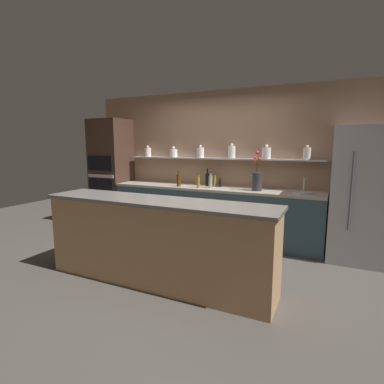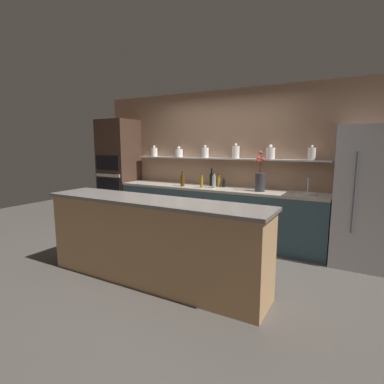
% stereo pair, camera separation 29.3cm
% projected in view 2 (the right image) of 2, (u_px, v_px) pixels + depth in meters
% --- Properties ---
extents(ground_plane, '(12.00, 12.00, 0.00)m').
position_uv_depth(ground_plane, '(181.00, 263.00, 4.22)').
color(ground_plane, '#4C4742').
extents(back_wall_unit, '(5.20, 0.28, 2.60)m').
position_uv_depth(back_wall_unit, '(226.00, 164.00, 5.39)').
color(back_wall_unit, '#937056').
rests_on(back_wall_unit, ground_plane).
extents(back_counter_unit, '(3.68, 0.62, 0.92)m').
position_uv_depth(back_counter_unit, '(216.00, 214.00, 5.23)').
color(back_counter_unit, '#334C56').
rests_on(back_counter_unit, ground_plane).
extents(island_counter, '(2.88, 0.61, 1.02)m').
position_uv_depth(island_counter, '(152.00, 241.00, 3.58)').
color(island_counter, tan).
rests_on(island_counter, ground_plane).
extents(refrigerator, '(0.78, 0.73, 1.90)m').
position_uv_depth(refrigerator, '(366.00, 197.00, 4.03)').
color(refrigerator, '#B7B7BC').
rests_on(refrigerator, ground_plane).
extents(oven_tower, '(0.70, 0.64, 2.15)m').
position_uv_depth(oven_tower, '(119.00, 173.00, 6.20)').
color(oven_tower, '#3D281E').
rests_on(oven_tower, ground_plane).
extents(flower_vase, '(0.16, 0.20, 0.64)m').
position_uv_depth(flower_vase, '(260.00, 180.00, 4.72)').
color(flower_vase, '#2D2D33').
rests_on(flower_vase, back_counter_unit).
extents(sink_fixture, '(0.30, 0.30, 0.25)m').
position_uv_depth(sink_fixture, '(307.00, 193.00, 4.45)').
color(sink_fixture, '#B7B7BC').
rests_on(sink_fixture, back_counter_unit).
extents(bottle_spirit_0, '(0.07, 0.07, 0.27)m').
position_uv_depth(bottle_spirit_0, '(214.00, 181.00, 5.13)').
color(bottle_spirit_0, gray).
rests_on(bottle_spirit_0, back_counter_unit).
extents(bottle_oil_1, '(0.05, 0.05, 0.25)m').
position_uv_depth(bottle_oil_1, '(202.00, 182.00, 5.13)').
color(bottle_oil_1, olive).
rests_on(bottle_oil_1, back_counter_unit).
extents(bottle_sauce_2, '(0.06, 0.06, 0.16)m').
position_uv_depth(bottle_sauce_2, '(224.00, 183.00, 5.20)').
color(bottle_sauce_2, black).
rests_on(bottle_sauce_2, back_counter_unit).
extents(bottle_oil_3, '(0.05, 0.05, 0.23)m').
position_uv_depth(bottle_oil_3, '(219.00, 182.00, 5.25)').
color(bottle_oil_3, olive).
rests_on(bottle_oil_3, back_counter_unit).
extents(bottle_wine_4, '(0.07, 0.07, 0.31)m').
position_uv_depth(bottle_wine_4, '(212.00, 179.00, 5.37)').
color(bottle_wine_4, black).
rests_on(bottle_wine_4, back_counter_unit).
extents(bottle_spirit_5, '(0.07, 0.07, 0.27)m').
position_uv_depth(bottle_spirit_5, '(183.00, 180.00, 5.30)').
color(bottle_spirit_5, '#4C2D0C').
rests_on(bottle_spirit_5, back_counter_unit).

